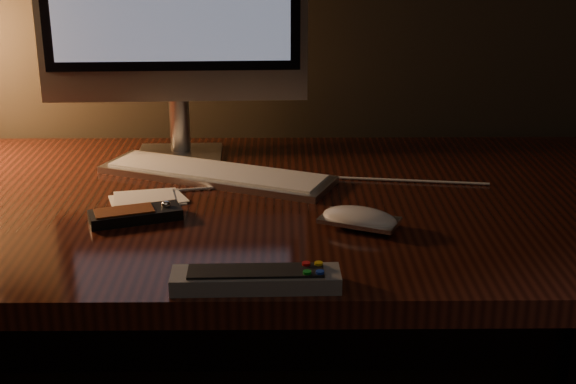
{
  "coord_description": "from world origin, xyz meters",
  "views": [
    {
      "loc": [
        0.07,
        0.58,
        1.22
      ],
      "look_at": [
        0.08,
        1.73,
        0.8
      ],
      "focal_mm": 50.0,
      "sensor_mm": 36.0,
      "label": 1
    }
  ],
  "objects_px": {
    "desk": "(244,251)",
    "keyboard": "(216,173)",
    "media_remote": "(135,214)",
    "tv_remote": "(256,279)",
    "mouse": "(359,221)"
  },
  "relations": [
    {
      "from": "desk",
      "to": "keyboard",
      "type": "xyz_separation_m",
      "value": [
        -0.05,
        0.04,
        0.14
      ]
    },
    {
      "from": "media_remote",
      "to": "tv_remote",
      "type": "relative_size",
      "value": 0.69
    },
    {
      "from": "keyboard",
      "to": "tv_remote",
      "type": "relative_size",
      "value": 1.96
    },
    {
      "from": "mouse",
      "to": "tv_remote",
      "type": "height_order",
      "value": "tv_remote"
    },
    {
      "from": "mouse",
      "to": "media_remote",
      "type": "xyz_separation_m",
      "value": [
        -0.35,
        0.04,
        -0.0
      ]
    },
    {
      "from": "desk",
      "to": "keyboard",
      "type": "distance_m",
      "value": 0.15
    },
    {
      "from": "mouse",
      "to": "media_remote",
      "type": "relative_size",
      "value": 0.78
    },
    {
      "from": "keyboard",
      "to": "mouse",
      "type": "xyz_separation_m",
      "value": [
        0.24,
        -0.24,
        0.0
      ]
    },
    {
      "from": "desk",
      "to": "tv_remote",
      "type": "height_order",
      "value": "tv_remote"
    },
    {
      "from": "desk",
      "to": "media_remote",
      "type": "height_order",
      "value": "media_remote"
    },
    {
      "from": "mouse",
      "to": "tv_remote",
      "type": "bearing_deg",
      "value": -102.96
    },
    {
      "from": "keyboard",
      "to": "media_remote",
      "type": "bearing_deg",
      "value": -95.16
    },
    {
      "from": "desk",
      "to": "tv_remote",
      "type": "bearing_deg",
      "value": -85.19
    },
    {
      "from": "desk",
      "to": "mouse",
      "type": "distance_m",
      "value": 0.31
    },
    {
      "from": "media_remote",
      "to": "tv_remote",
      "type": "height_order",
      "value": "tv_remote"
    }
  ]
}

